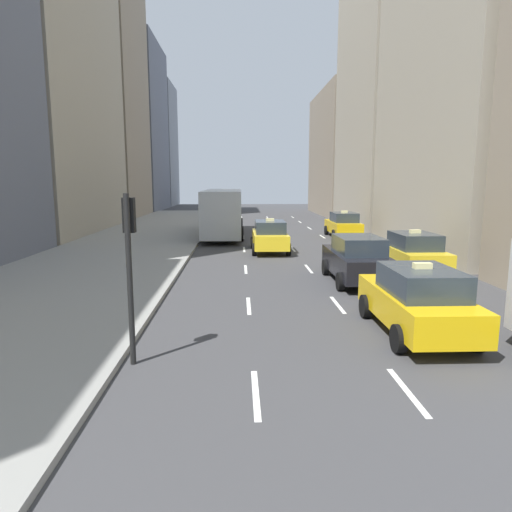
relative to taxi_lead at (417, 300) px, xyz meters
name	(u,v)px	position (x,y,z in m)	size (l,w,h in m)	color
sidewalk_left	(128,246)	(-11.00, 15.79, -0.81)	(8.00, 66.00, 0.15)	gray
lane_markings	(300,258)	(-1.40, 11.79, -0.87)	(5.72, 56.00, 0.01)	white
building_row_left	(77,84)	(-18.00, 29.49, 11.04)	(6.00, 83.77, 29.35)	#A89E89
building_row_right	(431,53)	(8.00, 19.75, 11.16)	(6.00, 61.84, 30.62)	gray
taxi_lead	(417,300)	(0.00, 0.00, 0.00)	(2.02, 4.40, 1.87)	yellow
taxi_second	(270,236)	(-2.80, 13.86, 0.00)	(2.02, 4.40, 1.87)	yellow
taxi_third	(343,225)	(2.80, 20.51, 0.00)	(2.02, 4.40, 1.87)	yellow
taxi_fourth	(412,253)	(2.80, 7.70, 0.00)	(2.02, 4.40, 1.87)	yellow
sedan_black_near	(357,259)	(0.00, 6.00, 0.03)	(2.02, 4.51, 1.81)	black
city_bus	(223,211)	(-5.61, 21.67, 0.91)	(2.80, 11.61, 3.25)	#B7BCC1
traffic_light_pole	(130,251)	(-6.75, -1.62, 1.53)	(0.24, 0.42, 3.60)	black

